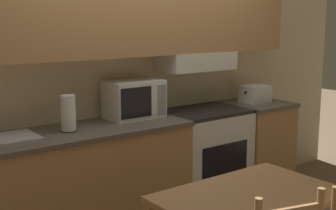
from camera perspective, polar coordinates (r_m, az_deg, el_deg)
The scene contains 7 objects.
wall_back at distance 3.90m, azimuth -4.63°, elevation 7.25°, with size 5.59×0.38×2.55m.
lower_counter_main at distance 3.60m, azimuth -11.75°, elevation -10.30°, with size 1.88×0.61×0.93m.
lower_counter_right_stub at distance 4.74m, azimuth 10.53°, elevation -5.16°, with size 0.57×0.61×0.93m.
stove_range at distance 4.30m, azimuth 4.35°, elevation -6.65°, with size 0.75×0.57×0.93m.
microwave at distance 3.83m, azimuth -4.17°, elevation 0.72°, with size 0.46×0.30×0.31m.
toaster at distance 4.62m, azimuth 10.56°, elevation 1.38°, with size 0.27×0.21×0.16m.
paper_towel_roll at distance 3.44m, azimuth -12.06°, elevation -1.01°, with size 0.12×0.12×0.26m.
Camera 1 is at (-2.07, -3.36, 1.73)m, focal length 50.00 mm.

